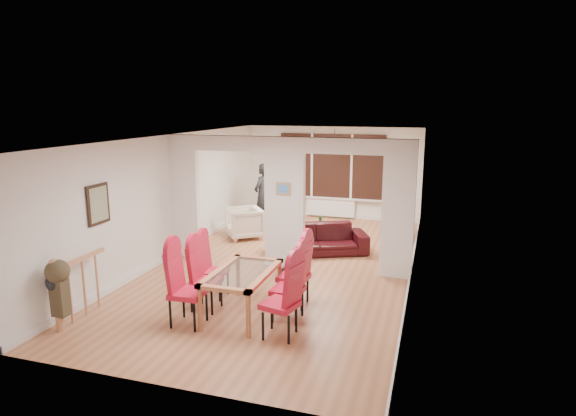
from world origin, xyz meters
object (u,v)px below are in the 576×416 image
at_px(dining_chair_ra, 280,299).
at_px(bowl, 314,227).
at_px(sofa, 317,239).
at_px(dining_chair_lb, 206,277).
at_px(dining_chair_rb, 288,285).
at_px(bottle, 320,221).
at_px(dining_chair_la, 188,287).
at_px(dining_chair_rc, 294,272).
at_px(coffee_table, 322,232).
at_px(television, 396,227).
at_px(person, 263,195).
at_px(dining_chair_lc, 214,268).
at_px(armchair, 244,223).
at_px(dining_table, 243,293).

xyz_separation_m(dining_chair_ra, bowl, (-0.84, 5.31, -0.34)).
xyz_separation_m(sofa, bowl, (-0.42, 1.36, -0.09)).
height_order(dining_chair_lb, dining_chair_rb, dining_chair_rb).
bearing_deg(bottle, sofa, -79.43).
relative_size(dining_chair_la, bowl, 5.98).
bearing_deg(dining_chair_rc, coffee_table, 102.91).
bearing_deg(dining_chair_lb, bottle, 79.42).
bearing_deg(sofa, coffee_table, 75.09).
height_order(television, bowl, television).
height_order(dining_chair_rb, person, person).
xyz_separation_m(dining_chair_lc, bowl, (0.66, 4.27, -0.29)).
distance_m(dining_chair_lc, armchair, 3.70).
bearing_deg(bowl, person, 160.72).
bearing_deg(dining_chair_rb, dining_chair_la, -150.35).
distance_m(television, bowl, 2.01).
bearing_deg(television, dining_chair_rb, -174.13).
relative_size(dining_table, dining_chair_lc, 1.46).
relative_size(dining_chair_la, coffee_table, 1.32).
distance_m(dining_chair_lc, sofa, 3.11).
xyz_separation_m(dining_chair_rb, dining_chair_rc, (-0.07, 0.54, 0.01)).
height_order(sofa, coffee_table, sofa).
xyz_separation_m(dining_chair_lb, bottle, (0.71, 4.87, -0.19)).
xyz_separation_m(dining_chair_rb, coffee_table, (-0.58, 4.78, -0.45)).
relative_size(sofa, coffee_table, 2.44).
height_order(dining_chair_lc, sofa, dining_chair_lc).
bearing_deg(dining_chair_lb, person, 98.07).
bearing_deg(bottle, person, 165.31).
height_order(dining_chair_lb, bottle, dining_chair_lb).
relative_size(armchair, bottle, 2.75).
height_order(person, bowl, person).
bearing_deg(bowl, dining_chair_lc, -98.79).
bearing_deg(sofa, dining_table, -119.65).
bearing_deg(dining_chair_lc, person, 96.05).
height_order(dining_table, dining_chair_lb, dining_chair_lb).
xyz_separation_m(television, coffee_table, (-1.79, -0.22, -0.20)).
xyz_separation_m(dining_chair_rc, television, (1.28, 4.46, -0.27)).
relative_size(dining_chair_la, dining_chair_lb, 1.09).
bearing_deg(television, dining_chair_la, 174.93).
xyz_separation_m(dining_chair_lb, television, (2.55, 5.03, -0.24)).
distance_m(dining_chair_la, person, 5.97).
bearing_deg(coffee_table, armchair, -158.32).
height_order(person, television, person).
xyz_separation_m(dining_table, coffee_table, (0.14, 4.81, -0.25)).
distance_m(dining_chair_rb, television, 5.15).
height_order(dining_chair_la, television, dining_chair_la).
relative_size(dining_table, bowl, 7.67).
distance_m(dining_chair_lb, dining_chair_rc, 1.40).
height_order(coffee_table, bottle, bottle).
distance_m(dining_chair_ra, bowl, 5.38).
height_order(dining_chair_lb, dining_chair_rc, dining_chair_rc).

